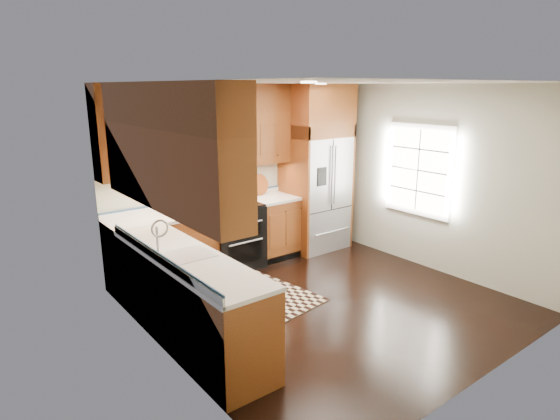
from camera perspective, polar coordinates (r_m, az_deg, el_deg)
ground at (r=5.85m, az=5.41°, el=-11.15°), size 4.00×4.00×0.00m
wall_back at (r=6.97m, az=-5.63°, el=4.36°), size 4.00×0.02×2.60m
wall_left at (r=4.33m, az=-13.93°, el=-2.48°), size 0.02×4.00×2.60m
wall_right at (r=6.91m, az=17.92°, el=3.63°), size 0.02×4.00×2.60m
window at (r=6.99m, az=16.54°, el=4.69°), size 0.04×1.10×1.30m
base_cabinets at (r=5.69m, az=-10.02°, el=-7.14°), size 2.85×3.00×0.90m
countertop at (r=5.69m, az=-9.52°, el=-2.09°), size 2.86×3.01×0.04m
upper_cabinets at (r=5.52m, az=-10.95°, el=9.03°), size 2.85×3.00×1.15m
range at (r=6.77m, az=-5.75°, el=-3.22°), size 0.76×0.67×0.95m
microwave at (r=6.61m, az=-6.62°, el=6.93°), size 0.76×0.40×0.42m
refrigerator at (r=7.45m, az=4.43°, el=5.09°), size 0.98×0.75×2.60m
sink_faucet at (r=4.73m, az=-11.89°, el=-4.82°), size 0.54×0.44×0.37m
rug at (r=6.07m, az=-2.36°, el=-10.03°), size 1.11×1.63×0.01m
knife_block at (r=6.26m, az=-12.87°, el=0.51°), size 0.13×0.15×0.26m
utensil_crock at (r=7.03m, az=-3.81°, el=2.38°), size 0.12×0.12×0.31m
cutting_board at (r=7.20m, az=-2.57°, el=1.92°), size 0.34×0.34×0.02m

